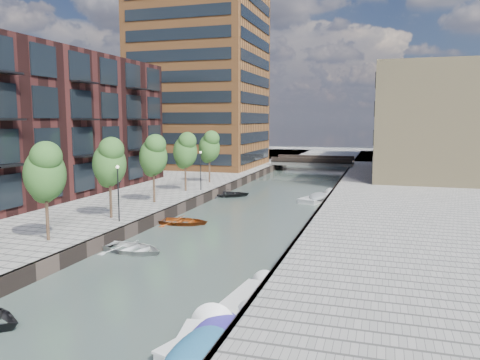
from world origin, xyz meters
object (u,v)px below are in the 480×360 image
at_px(sloop_3, 132,252).
at_px(motorboat_0, 220,335).
at_px(sloop_2, 182,224).
at_px(bridge, 313,162).
at_px(tree_6, 209,146).
at_px(tree_5, 185,150).
at_px(motorboat_4, 320,198).
at_px(tree_3, 109,161).
at_px(tree_4, 153,154).
at_px(sloop_4, 228,196).
at_px(motorboat_2, 253,297).
at_px(motorboat_3, 200,351).
at_px(tree_2, 45,171).
at_px(car, 385,169).

distance_m(sloop_3, motorboat_0, 13.48).
height_order(sloop_2, motorboat_0, motorboat_0).
distance_m(bridge, tree_6, 27.63).
bearing_deg(tree_5, motorboat_4, 16.98).
height_order(motorboat_0, motorboat_4, motorboat_4).
height_order(tree_6, sloop_3, tree_6).
xyz_separation_m(tree_3, tree_4, (0.00, 7.00, 0.00)).
bearing_deg(motorboat_0, bridge, 95.00).
distance_m(sloop_3, sloop_4, 22.50).
height_order(tree_4, motorboat_2, tree_4).
xyz_separation_m(tree_3, motorboat_3, (13.65, -15.88, -5.08)).
distance_m(tree_4, sloop_3, 13.65).
height_order(bridge, sloop_2, bridge).
bearing_deg(tree_4, tree_6, 90.00).
xyz_separation_m(tree_2, sloop_4, (3.39, 24.73, -5.31)).
relative_size(tree_4, motorboat_0, 1.14).
distance_m(tree_3, sloop_4, 18.82).
bearing_deg(motorboat_2, tree_6, 114.19).
relative_size(tree_3, motorboat_3, 1.02).
bearing_deg(sloop_2, tree_5, 17.05).
bearing_deg(motorboat_4, tree_5, -163.02).
height_order(motorboat_0, motorboat_2, motorboat_0).
relative_size(motorboat_3, motorboat_4, 1.00).
height_order(motorboat_0, motorboat_3, motorboat_3).
relative_size(bridge, sloop_3, 2.91).
height_order(tree_5, motorboat_2, tree_5).
xyz_separation_m(tree_5, motorboat_2, (13.97, -24.10, -5.22)).
bearing_deg(tree_5, bridge, 75.56).
height_order(tree_4, sloop_3, tree_4).
xyz_separation_m(sloop_3, motorboat_2, (9.48, -5.35, 0.09)).
height_order(sloop_2, motorboat_4, motorboat_4).
bearing_deg(bridge, motorboat_2, -84.53).
xyz_separation_m(bridge, motorboat_0, (5.37, -61.41, -1.19)).
distance_m(bridge, tree_4, 41.08).
distance_m(bridge, sloop_4, 29.75).
height_order(tree_4, sloop_4, tree_4).
bearing_deg(sloop_3, motorboat_2, -109.11).
distance_m(tree_2, tree_6, 28.00).
bearing_deg(sloop_3, motorboat_0, -125.51).
relative_size(bridge, motorboat_2, 2.72).
relative_size(sloop_4, motorboat_0, 0.91).
relative_size(tree_2, motorboat_3, 1.02).
bearing_deg(sloop_2, tree_3, 125.25).
bearing_deg(car, motorboat_4, -108.15).
bearing_deg(bridge, motorboat_3, -85.32).
xyz_separation_m(tree_3, sloop_3, (4.49, -4.74, -5.31)).
xyz_separation_m(tree_2, tree_4, (0.00, 14.00, 0.00)).
bearing_deg(sloop_3, tree_3, 53.74).
distance_m(tree_6, motorboat_0, 38.37).
height_order(tree_3, sloop_2, tree_3).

